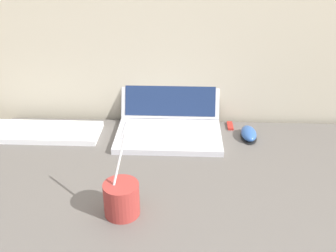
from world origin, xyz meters
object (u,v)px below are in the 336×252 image
object	(u,v)px
laptop	(169,119)
computer_mouse	(249,134)
external_keyboard	(37,132)
usb_stick	(230,126)
drink_cup	(122,198)

from	to	relation	value
laptop	computer_mouse	world-z (taller)	laptop
laptop	computer_mouse	xyz separation A→B (m)	(0.28, -0.04, -0.03)
external_keyboard	usb_stick	size ratio (longest dim) A/B	7.43
drink_cup	computer_mouse	xyz separation A→B (m)	(0.38, 0.42, -0.03)
external_keyboard	laptop	bearing A→B (deg)	5.50
external_keyboard	usb_stick	bearing A→B (deg)	7.38
drink_cup	computer_mouse	distance (m)	0.57
drink_cup	usb_stick	distance (m)	0.60
computer_mouse	external_keyboard	bearing A→B (deg)	-179.45
laptop	usb_stick	size ratio (longest dim) A/B	6.08
drink_cup	usb_stick	size ratio (longest dim) A/B	3.64
computer_mouse	usb_stick	bearing A→B (deg)	124.12
laptop	computer_mouse	distance (m)	0.28
laptop	usb_stick	distance (m)	0.23
laptop	drink_cup	size ratio (longest dim) A/B	1.67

